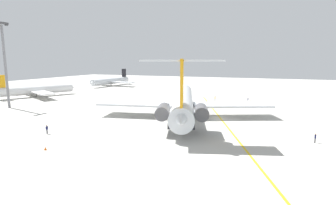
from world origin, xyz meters
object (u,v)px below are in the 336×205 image
object	(u,v)px
ground_crew_near_nose	(215,98)
light_mast	(5,62)
ground_crew_portside	(315,137)
main_jetliner	(183,102)
safety_cone_nose	(250,101)
ground_crew_starboard	(248,99)
airliner_mid_right	(38,90)
safety_cone_wingtip	(45,148)
ground_crew_near_tail	(47,128)
airliner_far_right	(110,81)

from	to	relation	value
ground_crew_near_nose	light_mast	bearing A→B (deg)	50.52
ground_crew_portside	main_jetliner	bearing A→B (deg)	19.57
ground_crew_near_nose	safety_cone_nose	size ratio (longest dim) A/B	3.07
ground_crew_starboard	ground_crew_near_nose	bearing A→B (deg)	-0.25
airliner_mid_right	light_mast	world-z (taller)	light_mast
safety_cone_wingtip	ground_crew_near_tail	bearing A→B (deg)	44.23
ground_crew_near_nose	light_mast	xyz separation A→B (m)	(-33.93, 52.88, 12.12)
safety_cone_wingtip	light_mast	size ratio (longest dim) A/B	0.02
safety_cone_wingtip	light_mast	distance (m)	46.81
light_mast	safety_cone_nose	bearing A→B (deg)	-60.18
ground_crew_near_nose	ground_crew_near_tail	bearing A→B (deg)	85.13
ground_crew_near_tail	ground_crew_portside	size ratio (longest dim) A/B	1.04
airliner_far_right	light_mast	distance (m)	67.33
main_jetliner	airliner_mid_right	world-z (taller)	main_jetliner
ground_crew_near_nose	safety_cone_nose	xyz separation A→B (m)	(2.77, -11.14, -0.79)
ground_crew_near_tail	safety_cone_nose	size ratio (longest dim) A/B	3.13
main_jetliner	ground_crew_starboard	distance (m)	31.26
airliner_far_right	safety_cone_nose	world-z (taller)	airliner_far_right
ground_crew_near_tail	ground_crew_starboard	size ratio (longest dim) A/B	0.98
main_jetliner	ground_crew_starboard	xyz separation A→B (m)	(28.51, -12.54, -2.66)
airliner_mid_right	main_jetliner	bearing A→B (deg)	-77.55
ground_crew_near_nose	ground_crew_portside	xyz separation A→B (m)	(-38.67, -24.38, -0.02)
main_jetliner	safety_cone_wingtip	xyz separation A→B (m)	(-29.22, 12.67, -3.50)
safety_cone_nose	light_mast	distance (m)	74.92
airliner_far_right	light_mast	xyz separation A→B (m)	(-65.78, -9.64, 10.64)
ground_crew_starboard	safety_cone_nose	xyz separation A→B (m)	(2.66, -0.56, -0.84)
light_mast	ground_crew_near_nose	bearing A→B (deg)	-57.32
ground_crew_starboard	ground_crew_portside	bearing A→B (deg)	108.69
light_mast	ground_crew_starboard	bearing A→B (deg)	-61.79
light_mast	ground_crew_portside	bearing A→B (deg)	-93.51
airliner_far_right	ground_crew_portside	size ratio (longest dim) A/B	17.56
safety_cone_nose	ground_crew_portside	bearing A→B (deg)	-162.29
ground_crew_portside	light_mast	bearing A→B (deg)	37.36
ground_crew_near_nose	safety_cone_nose	distance (m)	11.51
main_jetliner	safety_cone_wingtip	bearing A→B (deg)	139.60
safety_cone_wingtip	ground_crew_near_nose	bearing A→B (deg)	-14.24
airliner_mid_right	ground_crew_near_nose	bearing A→B (deg)	-52.34
ground_crew_near_nose	ground_crew_near_tail	size ratio (longest dim) A/B	0.98
ground_crew_starboard	light_mast	size ratio (longest dim) A/B	0.07
airliner_mid_right	airliner_far_right	distance (m)	44.72
airliner_mid_right	light_mast	distance (m)	26.38
airliner_far_right	ground_crew_starboard	world-z (taller)	airliner_far_right
airliner_far_right	ground_crew_near_nose	bearing A→B (deg)	69.13
main_jetliner	ground_crew_near_tail	bearing A→B (deg)	122.30
airliner_mid_right	ground_crew_portside	xyz separation A→B (m)	(-25.85, -88.93, -1.46)
ground_crew_starboard	airliner_far_right	bearing A→B (deg)	-24.36
ground_crew_near_nose	safety_cone_wingtip	xyz separation A→B (m)	(-57.61, 14.63, -0.79)
ground_crew_near_nose	ground_crew_starboard	world-z (taller)	ground_crew_starboard
ground_crew_near_nose	ground_crew_portside	bearing A→B (deg)	140.07
ground_crew_near_nose	ground_crew_starboard	distance (m)	10.58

